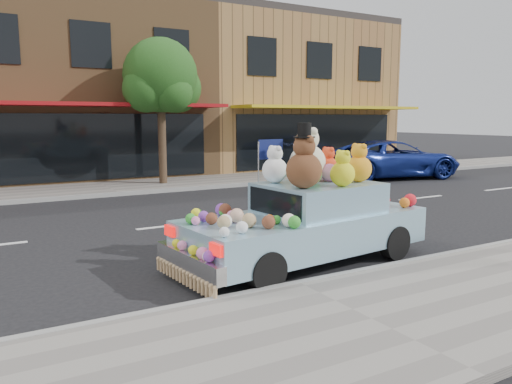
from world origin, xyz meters
TOP-DOWN VIEW (x-y plane):
  - ground at (0.00, 0.00)m, footprint 120.00×120.00m
  - near_sidewalk at (0.00, -6.50)m, footprint 60.00×3.00m
  - far_sidewalk at (0.00, 6.50)m, footprint 60.00×3.00m
  - near_kerb at (0.00, -5.00)m, footprint 60.00×0.12m
  - far_kerb at (0.00, 5.00)m, footprint 60.00×0.12m
  - storefront_mid at (0.00, 11.97)m, footprint 10.00×9.80m
  - storefront_right at (10.00, 11.97)m, footprint 10.00×9.80m
  - street_tree at (2.03, 6.55)m, footprint 3.00×2.70m
  - car_blue at (11.02, 4.27)m, footprint 5.97×3.67m
  - art_car at (0.91, -3.90)m, footprint 4.65×2.22m

SIDE VIEW (x-z plane):
  - ground at x=0.00m, z-range 0.00..0.00m
  - near_sidewalk at x=0.00m, z-range 0.00..0.12m
  - far_sidewalk at x=0.00m, z-range 0.00..0.12m
  - near_kerb at x=0.00m, z-range 0.00..0.13m
  - far_kerb at x=0.00m, z-range 0.00..0.13m
  - car_blue at x=11.02m, z-range 0.00..1.54m
  - art_car at x=0.91m, z-range -0.37..2.00m
  - storefront_mid at x=0.00m, z-range -0.01..7.29m
  - storefront_right at x=10.00m, z-range -0.01..7.29m
  - street_tree at x=2.03m, z-range 1.08..6.30m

